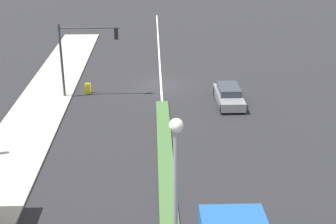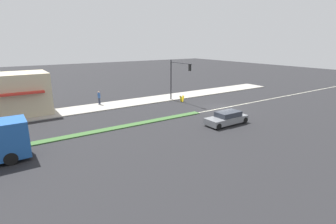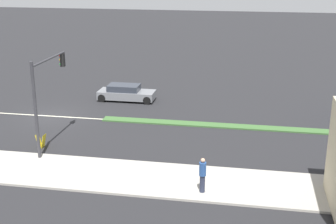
{
  "view_description": "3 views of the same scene",
  "coord_description": "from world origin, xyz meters",
  "px_view_note": "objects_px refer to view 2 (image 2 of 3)",
  "views": [
    {
      "loc": [
        0.68,
        36.89,
        12.96
      ],
      "look_at": [
        -0.26,
        9.66,
        1.57
      ],
      "focal_mm": 50.0,
      "sensor_mm": 36.0,
      "label": 1
    },
    {
      "loc": [
        -22.82,
        23.45,
        8.16
      ],
      "look_at": [
        -1.57,
        9.19,
        1.25
      ],
      "focal_mm": 28.0,
      "sensor_mm": 36.0,
      "label": 2
    },
    {
      "loc": [
        30.62,
        14.29,
        10.83
      ],
      "look_at": [
        0.86,
        8.86,
        1.1
      ],
      "focal_mm": 50.0,
      "sensor_mm": 36.0,
      "label": 3
    }
  ],
  "objects_px": {
    "traffic_signal_main": "(177,74)",
    "pedestrian": "(99,97)",
    "warning_aframe_sign": "(182,99)",
    "suv_grey": "(227,118)"
  },
  "relations": [
    {
      "from": "warning_aframe_sign",
      "to": "suv_grey",
      "type": "bearing_deg",
      "value": 167.45
    },
    {
      "from": "traffic_signal_main",
      "to": "pedestrian",
      "type": "bearing_deg",
      "value": 67.68
    },
    {
      "from": "pedestrian",
      "to": "suv_grey",
      "type": "relative_size",
      "value": 0.39
    },
    {
      "from": "suv_grey",
      "to": "traffic_signal_main",
      "type": "bearing_deg",
      "value": -8.87
    },
    {
      "from": "pedestrian",
      "to": "suv_grey",
      "type": "xyz_separation_m",
      "value": [
        -15.1,
        -7.94,
        -0.43
      ]
    },
    {
      "from": "warning_aframe_sign",
      "to": "suv_grey",
      "type": "height_order",
      "value": "suv_grey"
    },
    {
      "from": "traffic_signal_main",
      "to": "warning_aframe_sign",
      "type": "bearing_deg",
      "value": -113.18
    },
    {
      "from": "traffic_signal_main",
      "to": "suv_grey",
      "type": "xyz_separation_m",
      "value": [
        -11.12,
        1.74,
        -3.27
      ]
    },
    {
      "from": "pedestrian",
      "to": "suv_grey",
      "type": "bearing_deg",
      "value": -152.26
    },
    {
      "from": "traffic_signal_main",
      "to": "warning_aframe_sign",
      "type": "distance_m",
      "value": 3.55
    }
  ]
}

